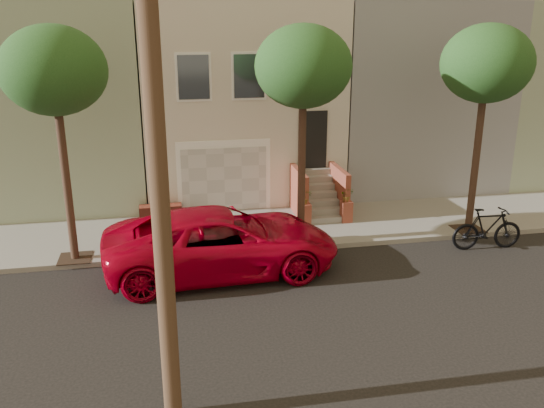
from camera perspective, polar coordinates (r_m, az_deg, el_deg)
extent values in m
plane|color=black|center=(13.66, 2.67, -10.64)|extent=(90.00, 90.00, 0.00)
cube|color=gray|center=(18.40, -1.25, -2.55)|extent=(40.00, 3.70, 0.15)
cube|color=beige|center=(23.19, -3.84, 10.84)|extent=(7.00, 8.00, 7.00)
cube|color=#94A585|center=(23.33, -20.89, 9.76)|extent=(6.50, 8.00, 7.00)
cube|color=gray|center=(24.97, 12.12, 11.00)|extent=(6.50, 8.00, 7.00)
cube|color=#94A585|center=(28.15, 24.62, 10.55)|extent=(6.50, 8.00, 7.00)
cube|color=white|center=(19.64, -4.81, 2.79)|extent=(3.20, 0.12, 2.50)
cube|color=silver|center=(19.61, -4.78, 2.46)|extent=(2.90, 0.06, 2.20)
cube|color=gray|center=(18.25, -4.04, -2.49)|extent=(3.20, 3.70, 0.02)
cube|color=maroon|center=(19.53, -11.05, -0.74)|extent=(1.40, 0.45, 0.44)
cube|color=black|center=(19.88, 4.08, 6.41)|extent=(1.00, 0.06, 2.00)
cube|color=#3F4751|center=(18.91, -7.84, 12.43)|extent=(1.00, 0.06, 1.40)
cube|color=white|center=(18.93, -7.84, 12.44)|extent=(1.15, 0.05, 1.55)
cube|color=#3F4751|center=(19.10, -2.31, 12.64)|extent=(1.00, 0.06, 1.40)
cube|color=white|center=(19.12, -2.32, 12.64)|extent=(1.15, 0.05, 1.55)
cube|color=#3F4751|center=(19.46, 3.06, 12.72)|extent=(1.00, 0.06, 1.40)
cube|color=white|center=(19.48, 3.05, 12.73)|extent=(1.15, 0.05, 1.55)
cube|color=gray|center=(18.84, 5.33, -1.56)|extent=(1.20, 0.28, 0.20)
cube|color=gray|center=(19.03, 5.12, -0.72)|extent=(1.20, 0.28, 0.20)
cube|color=gray|center=(19.22, 4.91, 0.11)|extent=(1.20, 0.28, 0.20)
cube|color=gray|center=(19.42, 4.70, 0.92)|extent=(1.20, 0.28, 0.20)
cube|color=gray|center=(19.62, 4.49, 1.72)|extent=(1.20, 0.28, 0.20)
cube|color=gray|center=(19.82, 4.29, 2.50)|extent=(1.20, 0.28, 0.20)
cube|color=gray|center=(20.03, 4.10, 3.26)|extent=(1.20, 0.28, 0.20)
cube|color=brown|center=(19.22, 2.69, 1.09)|extent=(0.18, 1.96, 1.60)
cube|color=brown|center=(19.59, 6.68, 1.32)|extent=(0.18, 1.96, 1.60)
cube|color=brown|center=(18.55, 3.31, -1.02)|extent=(0.35, 0.35, 0.70)
imported|color=#193E16|center=(18.37, 3.35, 0.68)|extent=(0.40, 0.35, 0.45)
cube|color=brown|center=(18.93, 7.43, -0.74)|extent=(0.35, 0.35, 0.70)
imported|color=#193E16|center=(18.75, 7.50, 0.92)|extent=(0.41, 0.35, 0.45)
cube|color=#2D2116|center=(16.99, -19.04, -5.11)|extent=(0.90, 0.90, 0.02)
cylinder|color=#321F16|center=(16.32, -19.79, 1.68)|extent=(0.22, 0.22, 4.20)
ellipsoid|color=#193E16|center=(15.79, -20.98, 12.35)|extent=(2.70, 2.57, 2.29)
cube|color=#2D2116|center=(17.24, 2.86, -3.74)|extent=(0.90, 0.90, 0.02)
cylinder|color=#321F16|center=(16.58, 2.97, 2.99)|extent=(0.22, 0.22, 4.20)
ellipsoid|color=#193E16|center=(16.06, 3.15, 13.56)|extent=(2.70, 2.57, 2.29)
cube|color=#2D2116|center=(19.25, 18.98, -2.38)|extent=(0.90, 0.90, 0.02)
cylinder|color=#321F16|center=(18.66, 19.63, 3.67)|extent=(0.22, 0.22, 4.20)
ellipsoid|color=#193E16|center=(18.20, 20.66, 13.00)|extent=(2.70, 2.57, 2.29)
cylinder|color=#482E21|center=(8.57, -11.56, 7.22)|extent=(0.30, 0.30, 10.00)
imported|color=#AC011A|center=(15.35, -5.01, -3.76)|extent=(6.35, 3.14, 1.73)
imported|color=black|center=(18.01, 20.70, -2.32)|extent=(2.16, 0.74, 1.28)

